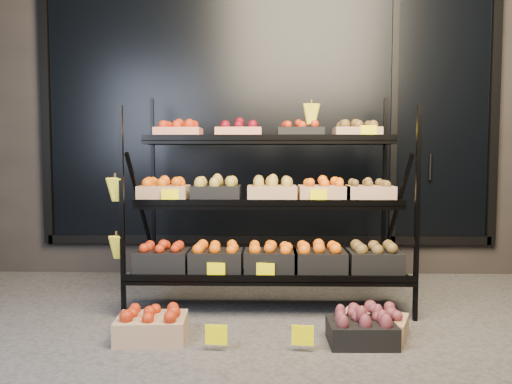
{
  "coord_description": "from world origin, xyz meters",
  "views": [
    {
      "loc": [
        -0.02,
        -3.26,
        1.14
      ],
      "look_at": [
        -0.1,
        0.55,
        0.88
      ],
      "focal_mm": 35.0,
      "sensor_mm": 36.0,
      "label": 1
    }
  ],
  "objects": [
    {
      "name": "ground",
      "position": [
        0.0,
        0.0,
        0.0
      ],
      "size": [
        24.0,
        24.0,
        0.0
      ],
      "primitive_type": "plane",
      "color": "#514F4C",
      "rests_on": "ground"
    },
    {
      "name": "building",
      "position": [
        0.0,
        2.59,
        1.75
      ],
      "size": [
        6.0,
        2.08,
        3.5
      ],
      "color": "#2D2826",
      "rests_on": "ground"
    },
    {
      "name": "display_rack",
      "position": [
        -0.01,
        0.6,
        0.79
      ],
      "size": [
        2.18,
        1.02,
        1.7
      ],
      "color": "black",
      "rests_on": "ground"
    },
    {
      "name": "tag_floor_a",
      "position": [
        -0.31,
        -0.4,
        0.06
      ],
      "size": [
        0.13,
        0.01,
        0.12
      ],
      "primitive_type": "cube",
      "color": "#FDEE00",
      "rests_on": "ground"
    },
    {
      "name": "tag_floor_b",
      "position": [
        0.2,
        -0.4,
        0.06
      ],
      "size": [
        0.13,
        0.01,
        0.12
      ],
      "primitive_type": "cube",
      "color": "#FDEE00",
      "rests_on": "ground"
    },
    {
      "name": "floor_crate_left",
      "position": [
        -0.74,
        -0.22,
        0.1
      ],
      "size": [
        0.45,
        0.34,
        0.21
      ],
      "rotation": [
        0.0,
        0.0,
        0.06
      ],
      "color": "tan",
      "rests_on": "ground"
    },
    {
      "name": "floor_crate_midright",
      "position": [
        0.67,
        -0.15,
        0.09
      ],
      "size": [
        0.48,
        0.42,
        0.2
      ],
      "rotation": [
        0.0,
        0.0,
        -0.38
      ],
      "color": "tan",
      "rests_on": "ground"
    },
    {
      "name": "floor_crate_right",
      "position": [
        0.57,
        -0.26,
        0.1
      ],
      "size": [
        0.41,
        0.3,
        0.2
      ],
      "rotation": [
        0.0,
        0.0,
        0.02
      ],
      "color": "black",
      "rests_on": "ground"
    }
  ]
}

